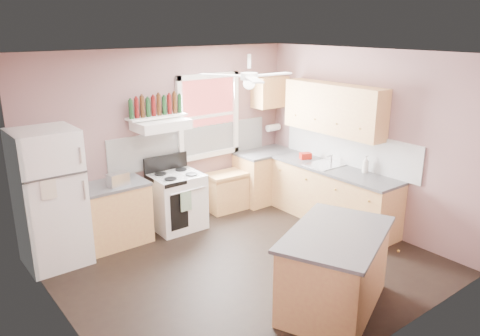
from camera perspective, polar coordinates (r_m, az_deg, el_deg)
floor at (r=6.24m, az=0.99°, el=-11.85°), size 4.50×4.50×0.00m
ceiling at (r=5.47m, az=1.14°, el=13.72°), size 4.50×4.50×0.00m
wall_back at (r=7.34m, az=-8.95°, el=3.75°), size 4.50×0.05×2.70m
wall_right at (r=7.31m, az=15.09°, el=3.31°), size 0.05×4.00×2.70m
wall_left at (r=4.71m, az=-21.11°, el=-4.96°), size 0.05×4.00×2.70m
backsplash_back at (r=7.57m, az=-5.77°, el=2.92°), size 2.90×0.03×0.55m
backsplash_right at (r=7.50m, az=12.98°, el=2.42°), size 0.03×2.60×0.55m
window_view at (r=7.63m, az=-3.94°, el=6.36°), size 1.00×0.02×1.20m
window_frame at (r=7.61m, az=-3.83°, el=6.33°), size 1.16×0.07×1.36m
refrigerator at (r=6.45m, az=-22.17°, el=-3.42°), size 0.77×0.74×1.80m
base_cabinet_left at (r=6.91m, az=-14.97°, el=-5.55°), size 0.90×0.60×0.86m
counter_left at (r=6.75m, az=-15.26°, el=-2.02°), size 0.92×0.62×0.04m
toaster at (r=6.61m, az=-14.63°, el=-1.36°), size 0.30×0.19×0.18m
stove at (r=7.23m, az=-7.67°, el=-4.05°), size 0.76×0.66×0.86m
range_hood at (r=6.94m, az=-9.60°, el=5.23°), size 0.78×0.50×0.14m
bottle_shelf at (r=7.02m, az=-10.11°, el=6.18°), size 0.90×0.26×0.03m
cart at (r=7.90m, az=-1.69°, el=-2.87°), size 0.67×0.47×0.65m
base_cabinet_corner at (r=8.30m, az=3.04°, el=-1.07°), size 1.00×0.60×0.86m
base_cabinet_right at (r=7.51m, az=11.22°, el=-3.41°), size 0.60×2.20×0.86m
counter_corner at (r=8.17m, az=3.09°, el=1.92°), size 1.02×0.62×0.04m
counter_right at (r=7.36m, az=11.37°, el=-0.14°), size 0.62×2.22×0.04m
sink at (r=7.48m, az=10.23°, el=0.33°), size 0.55×0.45×0.03m
faucet at (r=7.58m, az=11.07°, el=1.09°), size 0.03×0.03×0.14m
upper_cabinet_right at (r=7.38m, az=11.33°, el=7.11°), size 0.33×1.80×0.76m
upper_cabinet_corner at (r=8.19m, az=3.67°, el=9.24°), size 0.60×0.33×0.52m
paper_towel at (r=8.41m, az=4.07°, el=4.93°), size 0.26×0.12×0.12m
island at (r=5.35m, az=11.42°, el=-12.26°), size 1.60×1.34×0.86m
island_top at (r=5.15m, az=11.71°, el=-7.89°), size 1.70×1.45×0.04m
ceiling_fan_hub at (r=5.49m, az=1.12°, el=11.11°), size 0.20×0.20×0.08m
soap_bottle at (r=7.18m, az=15.06°, el=0.43°), size 0.13×0.13×0.26m
red_caddy at (r=7.76m, az=7.99°, el=1.48°), size 0.21×0.18×0.10m
wine_bottles at (r=7.00m, az=-10.17°, el=7.46°), size 0.86×0.06×0.31m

